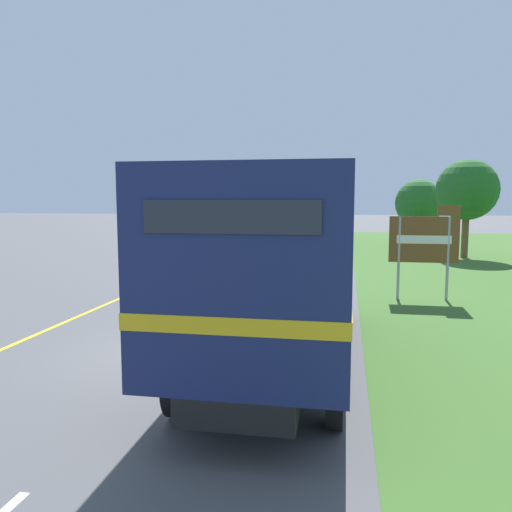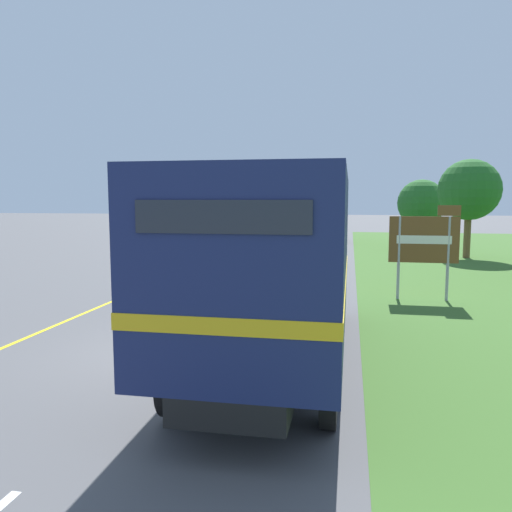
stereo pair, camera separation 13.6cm
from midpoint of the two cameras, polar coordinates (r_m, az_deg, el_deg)
The scene contains 13 objects.
ground_plane at distance 10.46m, azimuth -9.19°, elevation -10.87°, with size 200.00×200.00×0.00m, color #515154.
edge_line_yellow at distance 23.68m, azimuth -7.22°, elevation -1.16°, with size 0.12×54.78×0.01m, color yellow.
centre_dash_near at distance 10.76m, azimuth -8.58°, elevation -10.34°, with size 0.12×2.60×0.01m, color white.
centre_dash_mid_a at distance 16.97m, azimuth -1.38°, elevation -4.09°, with size 0.12×2.60×0.01m, color white.
centre_dash_mid_b at distance 23.40m, azimuth 1.87°, elevation -1.20°, with size 0.12×2.60×0.01m, color white.
centre_dash_far at distance 29.90m, azimuth 3.71°, elevation 0.44°, with size 0.12×2.60×0.01m, color white.
centre_dash_farthest at distance 36.43m, azimuth 4.89°, elevation 1.50°, with size 0.12×2.60×0.01m, color white.
horse_trailer_truck at distance 9.29m, azimuth 2.26°, elevation -0.52°, with size 2.60×8.58×3.51m.
lead_car_white at distance 24.40m, azimuth -2.21°, elevation 1.56°, with size 1.80×4.54×2.09m.
lead_car_grey_ahead at distance 37.71m, azimuth 7.95°, elevation 3.07°, with size 1.80×4.43×1.88m.
highway_sign at distance 16.23m, azimuth 18.53°, elevation 1.60°, with size 2.09×0.09×2.94m.
roadside_tree_mid at distance 29.08m, azimuth 22.85°, elevation 6.95°, with size 3.24×3.24×5.27m.
roadside_tree_far at distance 34.65m, azimuth 18.02°, elevation 5.76°, with size 3.08×3.08×4.46m.
Camera 1 is at (3.30, -9.42, 3.09)m, focal length 35.00 mm.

